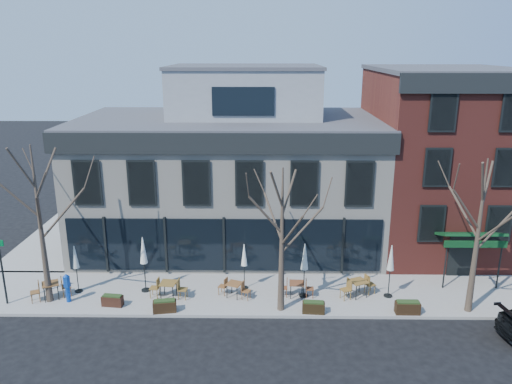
{
  "coord_description": "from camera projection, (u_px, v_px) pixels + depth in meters",
  "views": [
    {
      "loc": [
        2.08,
        -25.43,
        12.35
      ],
      "look_at": [
        1.73,
        2.0,
        4.33
      ],
      "focal_mm": 35.0,
      "sensor_mm": 36.0,
      "label": 1
    }
  ],
  "objects": [
    {
      "name": "umbrella_4",
      "position": [
        391.0,
        261.0,
        24.78
      ],
      "size": [
        0.45,
        0.45,
        2.79
      ],
      "color": "black",
      "rests_on": "sidewalk_front"
    },
    {
      "name": "planter_3",
      "position": [
        408.0,
        307.0,
        23.63
      ],
      "size": [
        1.15,
        0.47,
        0.64
      ],
      "color": "black",
      "rests_on": "sidewalk_front"
    },
    {
      "name": "cafe_set_5",
      "position": [
        358.0,
        286.0,
        25.2
      ],
      "size": [
        2.0,
        1.27,
        1.04
      ],
      "color": "brown",
      "rests_on": "sidewalk_front"
    },
    {
      "name": "cafe_set_0",
      "position": [
        51.0,
        289.0,
        24.96
      ],
      "size": [
        1.99,
        1.27,
        1.04
      ],
      "color": "brown",
      "rests_on": "sidewalk_front"
    },
    {
      "name": "sidewalk_front",
      "position": [
        284.0,
        293.0,
        25.78
      ],
      "size": [
        33.5,
        4.7,
        0.15
      ],
      "primitive_type": "cube",
      "color": "gray",
      "rests_on": "ground"
    },
    {
      "name": "cafe_set_1",
      "position": [
        168.0,
        288.0,
        25.05
      ],
      "size": [
        1.98,
        0.86,
        1.03
      ],
      "color": "brown",
      "rests_on": "sidewalk_front"
    },
    {
      "name": "call_box",
      "position": [
        67.0,
        287.0,
        24.59
      ],
      "size": [
        0.31,
        0.3,
        1.5
      ],
      "color": "#0B399B",
      "rests_on": "sidewalk_front"
    },
    {
      "name": "umbrella_2",
      "position": [
        244.0,
        257.0,
        25.7
      ],
      "size": [
        0.4,
        0.4,
        2.47
      ],
      "color": "black",
      "rests_on": "sidewalk_front"
    },
    {
      "name": "sign_pole",
      "position": [
        2.0,
        268.0,
        24.09
      ],
      "size": [
        0.5,
        0.1,
        3.4
      ],
      "color": "black",
      "rests_on": "sidewalk_front"
    },
    {
      "name": "tree_mid",
      "position": [
        282.0,
        239.0,
        23.06
      ],
      "size": [
        3.5,
        3.55,
        7.04
      ],
      "color": "#382B21",
      "rests_on": "sidewalk_front"
    },
    {
      "name": "planter_0",
      "position": [
        113.0,
        300.0,
        24.35
      ],
      "size": [
        1.06,
        0.53,
        0.57
      ],
      "color": "black",
      "rests_on": "sidewalk_front"
    },
    {
      "name": "cafe_set_4",
      "position": [
        296.0,
        288.0,
        25.18
      ],
      "size": [
        1.8,
        0.75,
        0.94
      ],
      "color": "brown",
      "rests_on": "sidewalk_front"
    },
    {
      "name": "red_brick_building",
      "position": [
        438.0,
        159.0,
        30.94
      ],
      "size": [
        8.2,
        11.78,
        11.18
      ],
      "color": "maroon",
      "rests_on": "ground"
    },
    {
      "name": "ground",
      "position": [
        225.0,
        276.0,
        27.9
      ],
      "size": [
        120.0,
        120.0,
        0.0
      ],
      "primitive_type": "plane",
      "color": "black",
      "rests_on": "ground"
    },
    {
      "name": "cafe_set_3",
      "position": [
        234.0,
        288.0,
        25.16
      ],
      "size": [
        1.78,
        1.07,
        0.92
      ],
      "color": "brown",
      "rests_on": "sidewalk_front"
    },
    {
      "name": "corner_building",
      "position": [
        230.0,
        172.0,
        31.44
      ],
      "size": [
        18.39,
        10.39,
        11.1
      ],
      "color": "beige",
      "rests_on": "ground"
    },
    {
      "name": "tree_corner",
      "position": [
        40.0,
        223.0,
        23.74
      ],
      "size": [
        3.93,
        3.98,
        7.92
      ],
      "color": "#382B21",
      "rests_on": "sidewalk_front"
    },
    {
      "name": "umbrella_3",
      "position": [
        305.0,
        260.0,
        24.76
      ],
      "size": [
        0.46,
        0.46,
        2.87
      ],
      "color": "black",
      "rests_on": "sidewalk_front"
    },
    {
      "name": "sidewalk_side",
      "position": [
        66.0,
        235.0,
        33.78
      ],
      "size": [
        4.5,
        12.0,
        0.15
      ],
      "primitive_type": "cube",
      "color": "gray",
      "rests_on": "ground"
    },
    {
      "name": "umbrella_0",
      "position": [
        75.0,
        260.0,
        25.33
      ],
      "size": [
        0.41,
        0.41,
        2.54
      ],
      "color": "black",
      "rests_on": "sidewalk_front"
    },
    {
      "name": "umbrella_1",
      "position": [
        143.0,
        253.0,
        25.33
      ],
      "size": [
        0.48,
        0.48,
        2.98
      ],
      "color": "black",
      "rests_on": "sidewalk_front"
    },
    {
      "name": "planter_2",
      "position": [
        313.0,
        307.0,
        23.69
      ],
      "size": [
        1.09,
        0.51,
        0.59
      ],
      "color": "black",
      "rests_on": "sidewalk_front"
    },
    {
      "name": "planter_1",
      "position": [
        165.0,
        306.0,
        23.78
      ],
      "size": [
        1.16,
        0.61,
        0.62
      ],
      "color": "black",
      "rests_on": "sidewalk_front"
    },
    {
      "name": "tree_right",
      "position": [
        478.0,
        235.0,
        22.88
      ],
      "size": [
        3.72,
        3.77,
        7.48
      ],
      "color": "#382B21",
      "rests_on": "sidewalk_front"
    }
  ]
}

